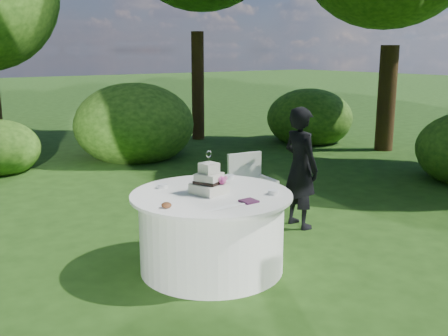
{
  "coord_description": "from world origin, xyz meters",
  "views": [
    {
      "loc": [
        -2.74,
        -4.01,
        2.11
      ],
      "look_at": [
        0.15,
        0.0,
        1.0
      ],
      "focal_mm": 42.0,
      "sensor_mm": 36.0,
      "label": 1
    }
  ],
  "objects": [
    {
      "name": "feather_plume",
      "position": [
        -0.16,
        -0.46,
        0.78
      ],
      "size": [
        0.48,
        0.07,
        0.01
      ],
      "primitive_type": "ellipsoid",
      "color": "white",
      "rests_on": "table"
    },
    {
      "name": "table",
      "position": [
        0.0,
        0.0,
        0.39
      ],
      "size": [
        1.56,
        1.56,
        0.77
      ],
      "color": "silver",
      "rests_on": "ground"
    },
    {
      "name": "votives",
      "position": [
        0.22,
        0.15,
        0.79
      ],
      "size": [
        0.88,
        0.92,
        0.04
      ],
      "color": "white",
      "rests_on": "table"
    },
    {
      "name": "cake",
      "position": [
        -0.01,
        0.02,
        0.88
      ],
      "size": [
        0.34,
        0.34,
        0.42
      ],
      "color": "white",
      "rests_on": "table"
    },
    {
      "name": "napkins",
      "position": [
        0.11,
        -0.44,
        0.78
      ],
      "size": [
        0.14,
        0.14,
        0.02
      ],
      "primitive_type": "cube",
      "color": "#4C2041",
      "rests_on": "table"
    },
    {
      "name": "petal_cups",
      "position": [
        -0.13,
        0.16,
        0.79
      ],
      "size": [
        1.01,
        0.74,
        0.05
      ],
      "color": "#562D16",
      "rests_on": "table"
    },
    {
      "name": "chair",
      "position": [
        1.07,
        0.75,
        0.52
      ],
      "size": [
        0.52,
        0.51,
        0.91
      ],
      "color": "white",
      "rests_on": "ground"
    },
    {
      "name": "guest",
      "position": [
        1.6,
        0.44,
        0.74
      ],
      "size": [
        0.38,
        0.56,
        1.47
      ],
      "primitive_type": "imported",
      "rotation": [
        0.0,
        0.0,
        1.51
      ],
      "color": "black",
      "rests_on": "ground"
    },
    {
      "name": "ground",
      "position": [
        0.0,
        0.0,
        0.0
      ],
      "size": [
        80.0,
        80.0,
        0.0
      ],
      "primitive_type": "plane",
      "color": "#1C3B10",
      "rests_on": "ground"
    }
  ]
}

